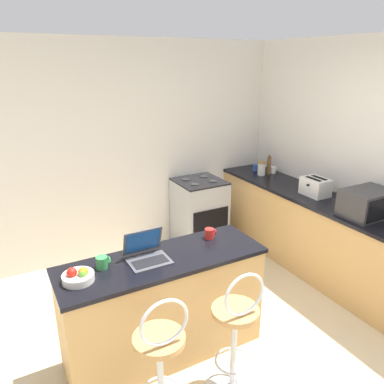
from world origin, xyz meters
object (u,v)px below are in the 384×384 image
Objects in this scene: mug_green at (102,262)px; mug_blue at (256,167)px; stove_range at (199,213)px; mug_red at (210,233)px; bar_stool_near at (161,365)px; microwave at (367,203)px; mug_white at (273,170)px; storage_jar at (261,168)px; fruit_bowl at (78,276)px; laptop at (146,252)px; toaster at (315,187)px; pepper_mill at (269,165)px; bar_stool_far at (236,335)px.

mug_green is 3.02m from mug_blue.
mug_green is at bearing -138.25° from stove_range.
stove_range is 9.22× the size of mug_red.
bar_stool_near is at bearing -125.08° from stove_range.
microwave reaches higher than bar_stool_near.
mug_red is 1.02× the size of mug_white.
bar_stool_near is 0.83m from mug_green.
storage_jar reaches higher than stove_range.
mug_red is at bearing -140.98° from storage_jar.
mug_white is (0.18, 1.60, -0.09)m from microwave.
fruit_bowl is 3.24m from mug_blue.
mug_red is at bearing -144.40° from mug_white.
storage_jar is (2.53, 1.32, 0.05)m from mug_green.
mug_white is at bearing 35.60° from mug_red.
mug_red is (-1.60, 0.32, -0.09)m from microwave.
mug_blue is at bearing 34.58° from laptop.
toaster is 3.05× the size of mug_red.
toaster is 1.12× the size of pepper_mill.
microwave is 5.07× the size of mug_white.
toaster is (2.41, 1.08, 0.51)m from bar_stool_near.
laptop reaches higher than mug_green.
toaster is 0.92m from storage_jar.
mug_blue is (-0.13, 0.21, 0.00)m from mug_white.
storage_jar is at bearing -109.08° from mug_blue.
toaster is 0.91m from pepper_mill.
pepper_mill reaches higher than mug_red.
bar_stool_far is 2.80m from pepper_mill.
bar_stool_near reaches higher than stove_range.
stove_range is 1.14m from pepper_mill.
fruit_bowl reaches higher than mug_red.
pepper_mill is at bearing 38.59° from bar_stool_near.
toaster is at bearing 24.08° from bar_stool_near.
laptop is 1.17× the size of pepper_mill.
mug_green is 0.47× the size of fruit_bowl.
mug_white is 0.95× the size of mug_blue.
mug_blue is 0.22m from storage_jar.
pepper_mill is at bearing 36.85° from mug_red.
fruit_bowl is at bearing -173.19° from mug_red.
bar_stool_far is 2.18m from toaster.
mug_green is 2.95m from pepper_mill.
bar_stool_far reaches higher than stove_range.
fruit_bowl reaches higher than mug_green.
pepper_mill is at bearing -6.02° from storage_jar.
microwave is 1.84× the size of pepper_mill.
bar_stool_far is at bearing -130.20° from mug_blue.
bar_stool_near is 3.23m from pepper_mill.
mug_blue is (2.27, 1.56, -0.01)m from laptop.
fruit_bowl is at bearing -153.99° from mug_green.
microwave is 0.68m from toaster.
mug_red is 0.37× the size of pepper_mill.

